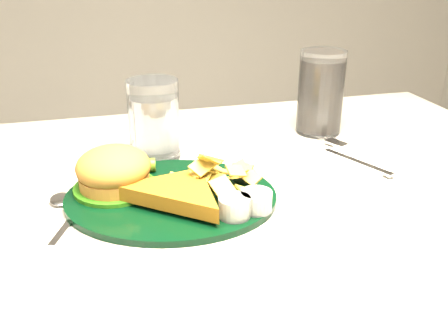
% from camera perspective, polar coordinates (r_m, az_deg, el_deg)
% --- Properties ---
extents(dinner_plate, '(0.35, 0.31, 0.07)m').
position_cam_1_polar(dinner_plate, '(0.69, -6.16, -1.23)').
color(dinner_plate, black).
rests_on(dinner_plate, table).
extents(water_glass, '(0.11, 0.11, 0.13)m').
position_cam_1_polar(water_glass, '(0.83, -7.99, 5.51)').
color(water_glass, white).
rests_on(water_glass, table).
extents(cola_glass, '(0.11, 0.11, 0.16)m').
position_cam_1_polar(cola_glass, '(0.96, 10.99, 8.48)').
color(cola_glass, black).
rests_on(cola_glass, table).
extents(fork_napkin, '(0.19, 0.21, 0.01)m').
position_cam_1_polar(fork_napkin, '(0.85, 14.66, 0.92)').
color(fork_napkin, white).
rests_on(fork_napkin, table).
extents(spoon, '(0.09, 0.15, 0.01)m').
position_cam_1_polar(spoon, '(0.67, -17.42, -5.94)').
color(spoon, silver).
rests_on(spoon, table).
extents(wrapped_straw, '(0.21, 0.19, 0.01)m').
position_cam_1_polar(wrapped_straw, '(0.88, -4.06, 2.44)').
color(wrapped_straw, white).
rests_on(wrapped_straw, table).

